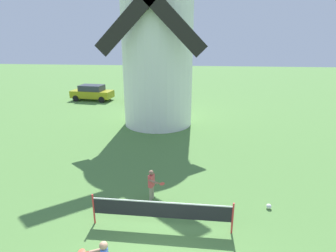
% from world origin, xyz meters
% --- Properties ---
extents(windmill, '(6.72, 5.58, 11.66)m').
position_xyz_m(windmill, '(-1.87, 13.81, 6.01)').
color(windmill, white).
rests_on(windmill, ground_plane).
extents(tennis_net, '(4.60, 0.06, 1.10)m').
position_xyz_m(tennis_net, '(-0.08, 2.19, 0.68)').
color(tennis_net, red).
rests_on(tennis_net, ground_plane).
extents(player_far, '(0.70, 0.67, 1.25)m').
position_xyz_m(player_far, '(-0.65, 3.80, 0.71)').
color(player_far, '#9E937F').
rests_on(player_far, ground_plane).
extents(stray_ball, '(0.19, 0.19, 0.19)m').
position_xyz_m(stray_ball, '(3.70, 3.68, 0.09)').
color(stray_ball, silver).
rests_on(stray_ball, ground_plane).
extents(parked_car_mustard, '(4.27, 2.23, 1.56)m').
position_xyz_m(parked_car_mustard, '(-9.68, 20.96, 0.81)').
color(parked_car_mustard, '#999919').
rests_on(parked_car_mustard, ground_plane).
extents(parked_car_black, '(4.46, 1.97, 1.56)m').
position_xyz_m(parked_car_black, '(-3.58, 20.67, 0.81)').
color(parked_car_black, '#1E232D').
rests_on(parked_car_black, ground_plane).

